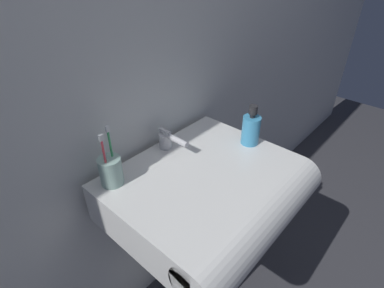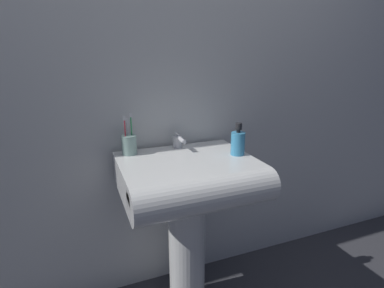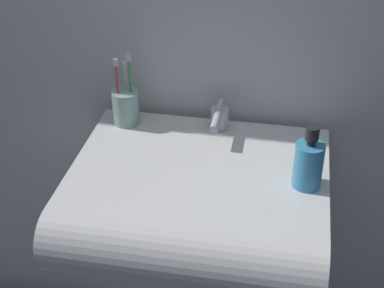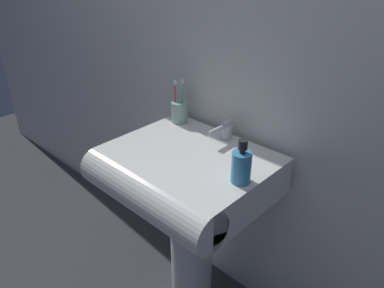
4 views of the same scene
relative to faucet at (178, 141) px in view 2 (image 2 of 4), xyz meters
The scene contains 6 objects.
wall_back 0.32m from the faucet, 101.10° to the left, with size 5.00×0.05×2.40m, color silver.
sink_pedestal 0.58m from the faucet, 96.46° to the right, with size 0.19×0.19×0.71m, color white.
sink_basin 0.27m from the faucet, 94.87° to the right, with size 0.64×0.55×0.16m.
faucet is the anchor object (origin of this frame).
toothbrush_cup 0.26m from the faucet, behind, with size 0.07×0.07×0.21m.
soap_bottle 0.32m from the faucet, 40.87° to the right, with size 0.07×0.07×0.16m.
Camera 2 is at (-0.47, -1.27, 1.35)m, focal length 28.00 mm.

